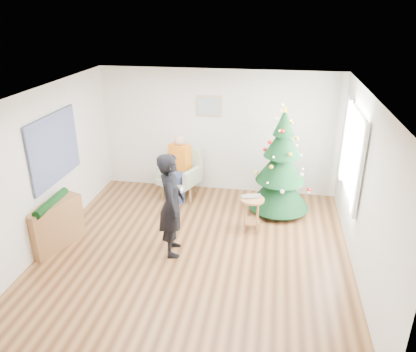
% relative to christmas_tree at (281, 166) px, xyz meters
% --- Properties ---
extents(floor, '(5.00, 5.00, 0.00)m').
position_rel_christmas_tree_xyz_m(floor, '(-1.32, -1.65, -0.96)').
color(floor, brown).
rests_on(floor, ground).
extents(ceiling, '(5.00, 5.00, 0.00)m').
position_rel_christmas_tree_xyz_m(ceiling, '(-1.32, -1.65, 1.64)').
color(ceiling, white).
rests_on(ceiling, wall_back).
extents(wall_back, '(5.00, 0.00, 5.00)m').
position_rel_christmas_tree_xyz_m(wall_back, '(-1.32, 0.85, 0.34)').
color(wall_back, silver).
rests_on(wall_back, floor).
extents(wall_front, '(5.00, 0.00, 5.00)m').
position_rel_christmas_tree_xyz_m(wall_front, '(-1.32, -4.15, 0.34)').
color(wall_front, silver).
rests_on(wall_front, floor).
extents(wall_left, '(0.00, 5.00, 5.00)m').
position_rel_christmas_tree_xyz_m(wall_left, '(-3.82, -1.65, 0.34)').
color(wall_left, silver).
rests_on(wall_left, floor).
extents(wall_right, '(0.00, 5.00, 5.00)m').
position_rel_christmas_tree_xyz_m(wall_right, '(1.18, -1.65, 0.34)').
color(wall_right, silver).
rests_on(wall_right, floor).
extents(window_panel, '(0.04, 1.30, 1.40)m').
position_rel_christmas_tree_xyz_m(window_panel, '(1.15, -0.65, 0.54)').
color(window_panel, white).
rests_on(window_panel, wall_right).
extents(curtains, '(0.05, 1.75, 1.50)m').
position_rel_christmas_tree_xyz_m(curtains, '(1.12, -0.65, 0.54)').
color(curtains, white).
rests_on(curtains, wall_right).
extents(christmas_tree, '(1.18, 1.18, 2.13)m').
position_rel_christmas_tree_xyz_m(christmas_tree, '(0.00, 0.00, 0.00)').
color(christmas_tree, '#3F2816').
rests_on(christmas_tree, floor).
extents(stool, '(0.43, 0.43, 0.65)m').
position_rel_christmas_tree_xyz_m(stool, '(-0.47, -0.86, -0.63)').
color(stool, brown).
rests_on(stool, floor).
extents(laptop, '(0.41, 0.33, 0.03)m').
position_rel_christmas_tree_xyz_m(laptop, '(-0.47, -0.86, -0.30)').
color(laptop, silver).
rests_on(laptop, stool).
extents(armchair, '(0.94, 0.92, 1.01)m').
position_rel_christmas_tree_xyz_m(armchair, '(-2.05, 0.37, -0.59)').
color(armchair, '#93A685').
rests_on(armchair, floor).
extents(seated_person, '(0.54, 0.69, 1.32)m').
position_rel_christmas_tree_xyz_m(seated_person, '(-2.07, 0.32, -0.28)').
color(seated_person, navy).
rests_on(seated_person, armchair).
extents(standing_man, '(0.54, 0.70, 1.72)m').
position_rel_christmas_tree_xyz_m(standing_man, '(-1.69, -1.74, -0.10)').
color(standing_man, black).
rests_on(standing_man, floor).
extents(game_controller, '(0.06, 0.13, 0.04)m').
position_rel_christmas_tree_xyz_m(game_controller, '(-1.51, -1.77, 0.19)').
color(game_controller, white).
rests_on(game_controller, standing_man).
extents(console, '(0.61, 1.04, 0.80)m').
position_rel_christmas_tree_xyz_m(console, '(-3.65, -1.90, -0.56)').
color(console, brown).
rests_on(console, floor).
extents(garland, '(0.14, 0.90, 0.14)m').
position_rel_christmas_tree_xyz_m(garland, '(-3.65, -1.90, -0.14)').
color(garland, black).
rests_on(garland, console).
extents(tapestry, '(0.03, 1.50, 1.15)m').
position_rel_christmas_tree_xyz_m(tapestry, '(-3.78, -1.35, 0.59)').
color(tapestry, black).
rests_on(tapestry, wall_left).
extents(framed_picture, '(0.52, 0.05, 0.42)m').
position_rel_christmas_tree_xyz_m(framed_picture, '(-1.52, 0.82, 0.89)').
color(framed_picture, tan).
rests_on(framed_picture, wall_back).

